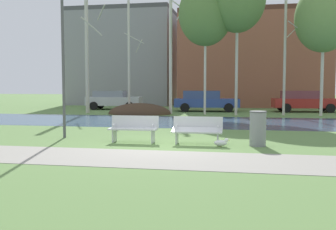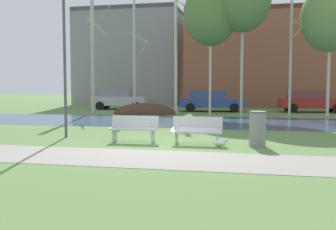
{
  "view_description": "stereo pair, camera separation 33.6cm",
  "coord_description": "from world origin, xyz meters",
  "views": [
    {
      "loc": [
        2.39,
        -11.54,
        1.86
      ],
      "look_at": [
        0.04,
        1.09,
        0.9
      ],
      "focal_mm": 41.72,
      "sensor_mm": 36.0,
      "label": 1
    },
    {
      "loc": [
        2.72,
        -11.48,
        1.86
      ],
      "look_at": [
        0.04,
        1.09,
        0.9
      ],
      "focal_mm": 41.72,
      "sensor_mm": 36.0,
      "label": 2
    }
  ],
  "objects": [
    {
      "name": "bench_right",
      "position": [
        1.05,
        0.82,
        0.47
      ],
      "size": [
        1.61,
        0.59,
        0.87
      ],
      "color": "silver",
      "rests_on": "ground"
    },
    {
      "name": "building_brick_low",
      "position": [
        3.45,
        26.42,
        4.25
      ],
      "size": [
        12.9,
        9.24,
        8.5
      ],
      "color": "brown",
      "rests_on": "ground"
    },
    {
      "name": "seagull",
      "position": [
        1.84,
        0.35,
        0.13
      ],
      "size": [
        0.48,
        0.18,
        0.27
      ],
      "color": "white",
      "rests_on": "ground"
    },
    {
      "name": "river_band",
      "position": [
        0.0,
        8.55,
        0.0
      ],
      "size": [
        80.0,
        6.78,
        0.01
      ],
      "primitive_type": "cube",
      "color": "#33516B",
      "rests_on": "ground"
    },
    {
      "name": "birch_left",
      "position": [
        -5.02,
        14.02,
        4.08
      ],
      "size": [
        1.16,
        2.03,
        8.1
      ],
      "color": "beige",
      "rests_on": "ground"
    },
    {
      "name": "paved_path_strip",
      "position": [
        0.0,
        -1.93,
        0.01
      ],
      "size": [
        60.0,
        2.48,
        0.01
      ],
      "primitive_type": "cube",
      "color": "gray",
      "rests_on": "ground"
    },
    {
      "name": "birch_center",
      "position": [
        0.12,
        13.78,
        6.45
      ],
      "size": [
        3.44,
        3.44,
        8.53
      ],
      "color": "beige",
      "rests_on": "ground"
    },
    {
      "name": "parked_van_nearest_silver",
      "position": [
        -7.48,
        17.92,
        0.78
      ],
      "size": [
        4.38,
        2.39,
        1.46
      ],
      "color": "#B2B5BC",
      "rests_on": "ground"
    },
    {
      "name": "parked_sedan_second_blue",
      "position": [
        -0.13,
        16.86,
        0.79
      ],
      "size": [
        4.81,
        2.33,
        1.51
      ],
      "color": "#2D4793",
      "rests_on": "ground"
    },
    {
      "name": "building_grey_warehouse",
      "position": [
        -9.21,
        26.47,
        4.67
      ],
      "size": [
        10.1,
        6.15,
        9.35
      ],
      "color": "gray",
      "rests_on": "ground"
    },
    {
      "name": "bench_left",
      "position": [
        -1.05,
        0.82,
        0.47
      ],
      "size": [
        1.61,
        0.59,
        0.87
      ],
      "color": "silver",
      "rests_on": "ground"
    },
    {
      "name": "trash_bin",
      "position": [
        2.94,
        0.74,
        0.56
      ],
      "size": [
        0.53,
        0.53,
        1.09
      ],
      "color": "gray",
      "rests_on": "ground"
    },
    {
      "name": "ground_plane",
      "position": [
        0.0,
        10.0,
        0.0
      ],
      "size": [
        120.0,
        120.0,
        0.0
      ],
      "primitive_type": "plane",
      "color": "#5B7F42"
    },
    {
      "name": "birch_center_left",
      "position": [
        -2.16,
        14.06,
        4.53
      ],
      "size": [
        1.48,
        2.41,
        8.83
      ],
      "color": "beige",
      "rests_on": "ground"
    },
    {
      "name": "streetlamp",
      "position": [
        -3.81,
        1.47,
        3.77
      ],
      "size": [
        0.32,
        0.32,
        5.7
      ],
      "color": "#4C4C51",
      "rests_on": "ground"
    },
    {
      "name": "birch_right",
      "position": [
        5.13,
        14.05,
        3.67
      ],
      "size": [
        1.35,
        2.08,
        7.17
      ],
      "color": "#BCB7A8",
      "rests_on": "ground"
    },
    {
      "name": "soil_mound",
      "position": [
        -4.15,
        13.37,
        0.0
      ],
      "size": [
        4.19,
        3.11,
        1.45
      ],
      "primitive_type": "ellipsoid",
      "color": "#423021",
      "rests_on": "ground"
    },
    {
      "name": "birch_far_right",
      "position": [
        7.31,
        13.84,
        5.95
      ],
      "size": [
        3.45,
        3.45,
        8.04
      ],
      "color": "beige",
      "rests_on": "ground"
    },
    {
      "name": "parked_hatch_third_red",
      "position": [
        6.84,
        17.54,
        0.79
      ],
      "size": [
        4.62,
        2.33,
        1.51
      ],
      "color": "maroon",
      "rests_on": "ground"
    },
    {
      "name": "birch_far_left",
      "position": [
        -7.82,
        13.6,
        4.57
      ],
      "size": [
        1.55,
        2.6,
        8.96
      ],
      "color": "#BCB7A8",
      "rests_on": "ground"
    }
  ]
}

